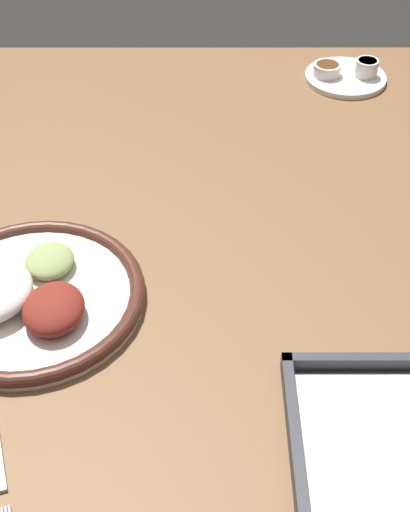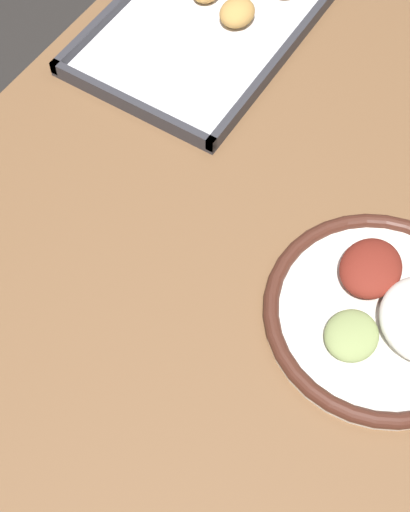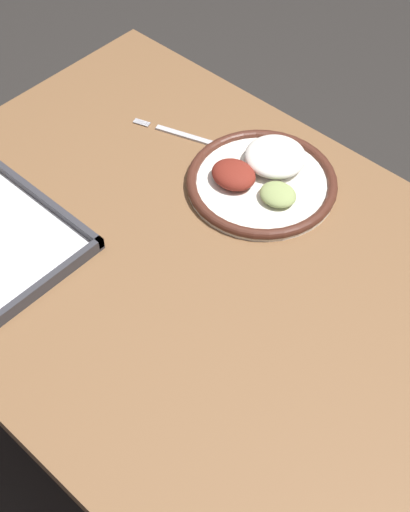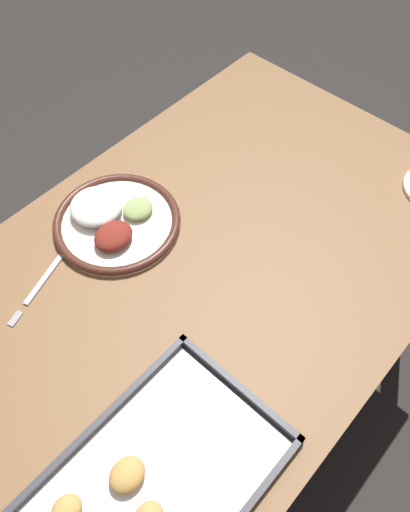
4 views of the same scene
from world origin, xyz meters
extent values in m
plane|color=#282623|center=(0.00, 0.00, 0.00)|extent=(8.00, 8.00, 0.00)
cube|color=brown|center=(0.00, 0.00, 0.75)|extent=(1.29, 0.84, 0.03)
cylinder|color=brown|center=(0.59, 0.37, 0.37)|extent=(0.06, 0.06, 0.73)
cylinder|color=white|center=(0.08, -0.22, 0.77)|extent=(0.29, 0.29, 0.01)
torus|color=#472319|center=(0.08, -0.22, 0.77)|extent=(0.29, 0.29, 0.02)
ellipsoid|color=maroon|center=(0.12, -0.18, 0.79)|extent=(0.09, 0.08, 0.04)
ellipsoid|color=#8C9E5B|center=(0.03, -0.20, 0.79)|extent=(0.07, 0.06, 0.02)
cube|color=#333338|center=(0.40, 0.23, 0.77)|extent=(0.43, 0.29, 0.01)
cube|color=silver|center=(0.40, 0.23, 0.77)|extent=(0.40, 0.27, 0.00)
cube|color=#333338|center=(0.40, 0.09, 0.78)|extent=(0.43, 0.01, 0.02)
cube|color=#333338|center=(0.19, 0.23, 0.78)|extent=(0.01, 0.29, 0.02)
ellipsoid|color=#C18E47|center=(0.43, 0.20, 0.79)|extent=(0.06, 0.05, 0.03)
camera|label=1|loc=(0.72, 0.00, 1.42)|focal=50.00mm
camera|label=2|loc=(-0.36, -0.24, 1.56)|focal=50.00mm
camera|label=3|loc=(-0.50, 0.57, 1.73)|focal=50.00mm
camera|label=4|loc=(0.47, 0.40, 1.66)|focal=35.00mm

